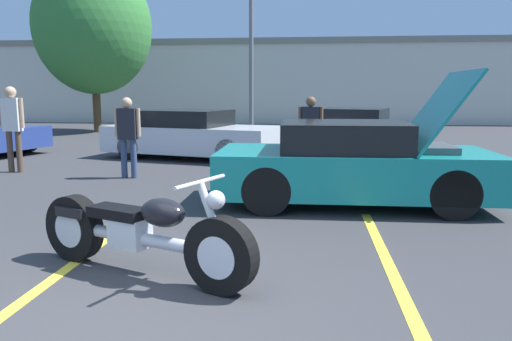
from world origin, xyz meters
TOP-DOWN VIEW (x-y plane):
  - ground_plane at (0.00, 0.00)m, footprint 80.00×80.00m
  - parking_stripe_middle at (-1.03, 1.26)m, footprint 0.12×5.01m
  - parking_stripe_back at (2.10, 1.26)m, footprint 0.12×5.01m
  - far_building at (0.00, 24.92)m, footprint 32.00×4.20m
  - light_pole at (-1.06, 17.84)m, footprint 1.21×0.28m
  - tree_background at (-7.54, 17.03)m, footprint 4.73×4.73m
  - motorcycle at (-0.25, 1.20)m, footprint 2.31×1.15m
  - show_car_hood_open at (1.99, 4.41)m, footprint 4.08×1.85m
  - parked_car_mid_left_row at (-1.68, 9.39)m, footprint 4.75×2.95m
  - parked_car_mid_right_row at (2.72, 12.18)m, footprint 4.64×3.13m
  - spectator_near_motorcycle at (1.33, 7.40)m, footprint 0.52×0.21m
  - spectator_by_show_car at (-4.91, 6.75)m, footprint 0.52×0.24m
  - spectator_midground at (-2.24, 6.31)m, footprint 0.52×0.21m

SIDE VIEW (x-z plane):
  - ground_plane at x=0.00m, z-range 0.00..0.00m
  - parking_stripe_middle at x=-1.03m, z-range 0.00..0.01m
  - parking_stripe_back at x=2.10m, z-range 0.00..0.01m
  - motorcycle at x=-0.25m, z-range -0.09..0.89m
  - parked_car_mid_right_row at x=2.72m, z-range -0.03..1.17m
  - parked_car_mid_left_row at x=-1.68m, z-range -0.03..1.21m
  - show_car_hood_open at x=1.99m, z-range -0.38..1.62m
  - spectator_midground at x=-2.24m, z-range 0.14..1.73m
  - spectator_near_motorcycle at x=1.33m, z-range 0.14..1.74m
  - spectator_by_show_car at x=-4.91m, z-range 0.18..1.99m
  - far_building at x=0.00m, z-range 0.14..4.54m
  - tree_background at x=-7.54m, z-range 0.78..7.80m
  - light_pole at x=-1.06m, z-range 0.39..8.77m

